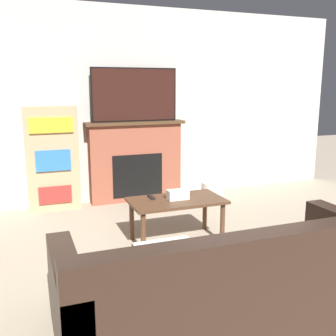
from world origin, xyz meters
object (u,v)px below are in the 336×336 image
Objects in this scene: fireplace at (135,161)px; bookshelf at (52,159)px; couch at (233,287)px; storage_basket at (213,191)px; coffee_table at (177,205)px; tv at (135,95)px.

fireplace is 1.03× the size of bookshelf.
fireplace is 1.15m from bookshelf.
storage_basket is at bearing 65.53° from couch.
coffee_table is at bearing -130.01° from storage_basket.
couch is (-0.22, -3.16, -1.23)m from tv.
coffee_table is at bearing 82.78° from couch.
fireplace reaches higher than storage_basket.
storage_basket is at bearing -17.85° from tv.
couch is at bearing -97.22° from coffee_table.
bookshelf is at bearing 124.18° from coffee_table.
coffee_table is 0.72× the size of bookshelf.
tv is (0.00, -0.02, 0.93)m from fireplace.
couch is 1.54m from coffee_table.
bookshelf reaches higher than fireplace.
fireplace is at bearing 88.95° from coffee_table.
bookshelf is at bearing -179.85° from tv.
tv reaches higher than coffee_table.
coffee_table reaches higher than storage_basket.
tv is 1.77m from storage_basket.
couch is at bearing -94.01° from fireplace.
fireplace is at bearing 85.99° from couch.
coffee_table is (-0.03, -1.64, -1.11)m from tv.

